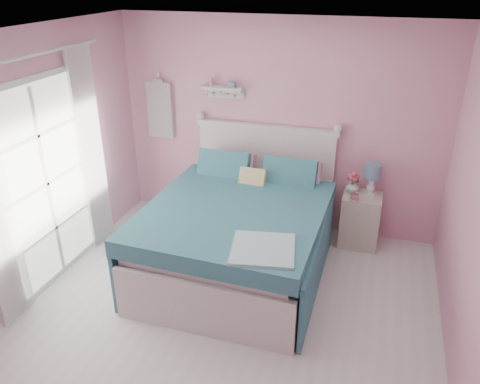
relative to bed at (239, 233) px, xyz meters
The scene contains 12 objects.
floor 1.19m from the bed, 83.27° to the right, with size 4.50×4.50×0.00m, color silver.
room_shell 1.60m from the bed, 83.27° to the right, with size 4.50×4.50×4.50m.
bed is the anchor object (origin of this frame).
nightstand 1.54m from the bed, 36.39° to the left, with size 0.45×0.44×0.65m.
table_lamp 1.70m from the bed, 36.28° to the left, with size 0.19×0.19×0.39m.
vase 1.49m from the bed, 41.09° to the left, with size 0.15×0.15×0.16m, color silver.
teacup 1.40m from the bed, 33.33° to the left, with size 0.10×0.10×0.08m, color #BE7F89.
roses 1.52m from the bed, 41.02° to the left, with size 0.14×0.11×0.12m.
wall_shelf 1.79m from the bed, 116.81° to the left, with size 0.50×0.15×0.25m.
hanging_dress 2.03m from the bed, 142.68° to the left, with size 0.34×0.03×0.72m, color white.
french_door 2.07m from the bed, 159.25° to the right, with size 0.04×1.32×2.16m.
curtain_far 1.94m from the bed, behind, with size 0.04×0.40×2.32m, color white.
Camera 1 is at (1.21, -3.13, 3.06)m, focal length 35.00 mm.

